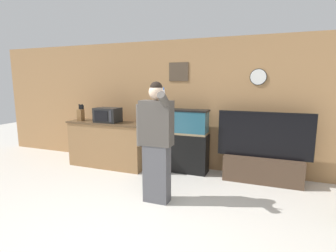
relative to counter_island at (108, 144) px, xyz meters
The scene contains 8 objects.
ground_plane 2.86m from the counter_island, 53.11° to the right, with size 18.00×18.00×0.00m, color beige.
wall_back_paneled 1.97m from the counter_island, 19.27° to the left, with size 10.00×0.08×2.60m.
counter_island is the anchor object (origin of this frame).
microwave 0.63m from the counter_island, 40.26° to the right, with size 0.50×0.35×0.29m.
knife_block 0.87m from the counter_island, behind, with size 0.11×0.12×0.34m.
aquarium_on_stand 1.57m from the counter_island, ahead, with size 1.06×0.35×1.24m.
tv_on_stand 3.08m from the counter_island, ahead, with size 1.60×0.40×1.26m.
person_standing 2.03m from the counter_island, 35.63° to the right, with size 0.56×0.42×1.77m.
Camera 1 is at (1.42, -2.29, 1.77)m, focal length 28.00 mm.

